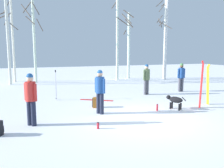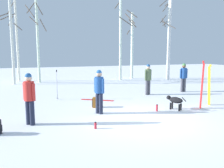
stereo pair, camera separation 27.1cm
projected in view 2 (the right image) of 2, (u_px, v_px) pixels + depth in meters
name	position (u px, v px, depth m)	size (l,w,h in m)	color
ground_plane	(142.00, 119.00, 8.20)	(60.00, 60.00, 0.00)	white
person_0	(29.00, 96.00, 7.40)	(0.38, 0.41, 1.72)	#1E2338
person_1	(99.00, 89.00, 8.76)	(0.34, 0.47, 1.72)	#1E2338
person_2	(148.00, 77.00, 12.71)	(0.49, 0.34, 1.72)	#4C4C56
person_3	(184.00, 76.00, 13.64)	(0.52, 0.34, 1.72)	#4C4C56
dog	(175.00, 101.00, 9.45)	(0.48, 0.82, 0.57)	black
ski_pair_planted_0	(202.00, 85.00, 9.53)	(0.08, 0.23, 2.03)	red
ski_pair_planted_1	(209.00, 85.00, 10.25)	(0.04, 0.24, 1.84)	yellow
ski_pair_lying_0	(97.00, 100.00, 11.36)	(1.50, 1.06, 0.05)	red
ski_poles_0	(57.00, 84.00, 11.39)	(0.07, 0.26, 1.50)	#B2B2BC
backpack_0	(95.00, 103.00, 9.86)	(0.34, 0.32, 0.44)	#99591E
water_bottle_0	(95.00, 125.00, 7.13)	(0.08, 0.08, 0.22)	red
water_bottle_1	(157.00, 108.00, 9.24)	(0.08, 0.08, 0.28)	red
birch_tree_0	(11.00, 31.00, 16.51)	(1.72, 1.19, 7.71)	silver
birch_tree_1	(17.00, 35.00, 18.21)	(1.09, 1.09, 7.29)	silver
birch_tree_2	(37.00, 35.00, 17.41)	(1.54, 1.55, 7.10)	silver
birch_tree_3	(121.00, 34.00, 19.10)	(1.40, 1.42, 7.68)	silver
birch_tree_4	(132.00, 44.00, 20.27)	(0.91, 1.25, 6.00)	silver
birch_tree_5	(170.00, 34.00, 19.33)	(1.09, 1.75, 7.61)	silver
birch_tree_6	(168.00, 36.00, 19.71)	(1.10, 1.11, 7.24)	silver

